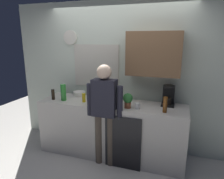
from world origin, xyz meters
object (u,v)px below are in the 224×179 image
Objects in this scene: coffee_maker at (168,96)px; bottle_green_wine at (112,93)px; potted_plant at (128,100)px; person_at_sink at (105,107)px; bottle_red_vinegar at (115,97)px; bottle_amber_beer at (165,105)px; cup_blue_mug at (107,101)px; cup_white_mug at (137,106)px; bottle_olive_oil at (113,100)px; bottle_clear_soda at (63,92)px; mixing_bowl at (79,94)px; bottle_dark_sauce at (53,94)px; dish_soap at (84,97)px.

bottle_green_wine is (-0.90, -0.09, 0.00)m from coffee_maker.
potted_plant is 0.14× the size of person_at_sink.
bottle_red_vinegar is 0.30m from person_at_sink.
bottle_amber_beer is 1.00× the size of potted_plant.
cup_blue_mug is (-0.12, -0.03, -0.06)m from bottle_red_vinegar.
bottle_red_vinegar is 0.42m from cup_white_mug.
bottle_amber_beer and potted_plant have the same top height.
bottle_olive_oil is 0.16× the size of person_at_sink.
coffee_maker is 1.74m from bottle_clear_soda.
bottle_clear_soda reaches higher than cup_blue_mug.
bottle_green_wine is 1.36× the size of mixing_bowl.
person_at_sink is (0.00, -0.39, -0.13)m from bottle_green_wine.
bottle_olive_oil is 1.09× the size of potted_plant.
mixing_bowl is (0.32, 0.36, -0.05)m from bottle_dark_sauce.
bottle_dark_sauce is at bearing 179.37° from potted_plant.
bottle_green_wine is at bearing 92.83° from person_at_sink.
potted_plant is 0.37m from person_at_sink.
potted_plant is (-0.15, -0.01, 0.08)m from cup_white_mug.
coffee_maker is 3.47× the size of cup_white_mug.
cup_white_mug is at bearing -17.14° from bottle_red_vinegar.
mixing_bowl is at bearing 169.15° from bottle_green_wine.
coffee_maker is at bearing 11.72° from dish_soap.
person_at_sink reaches higher than bottle_olive_oil.
bottle_olive_oil is 1.39× the size of bottle_dark_sauce.
bottle_red_vinegar reaches higher than mixing_bowl.
cup_white_mug is 0.92m from dish_soap.
bottle_red_vinegar reaches higher than dish_soap.
potted_plant is at bearing -149.73° from coffee_maker.
bottle_amber_beer is at bearing -3.18° from dish_soap.
bottle_red_vinegar is 1.00× the size of mixing_bowl.
bottle_amber_beer is 1.05× the size of mixing_bowl.
bottle_clear_soda reaches higher than bottle_olive_oil.
person_at_sink is at bearing -12.13° from bottle_clear_soda.
bottle_dark_sauce is 0.11× the size of person_at_sink.
bottle_dark_sauce is 0.48m from mixing_bowl.
bottle_clear_soda is 1.27× the size of mixing_bowl.
bottle_dark_sauce is 0.21m from bottle_clear_soda.
bottle_amber_beer is at bearing -1.76° from potted_plant.
person_at_sink is at bearing -103.98° from bottle_red_vinegar.
coffee_maker reaches higher than bottle_red_vinegar.
bottle_red_vinegar is (0.88, 0.10, -0.03)m from bottle_clear_soda.
bottle_red_vinegar reaches higher than cup_white_mug.
coffee_maker reaches higher than bottle_green_wine.
cup_blue_mug is (-0.16, 0.16, -0.08)m from bottle_olive_oil.
cup_white_mug is (-0.41, 0.02, -0.07)m from bottle_amber_beer.
coffee_maker is 0.85m from bottle_red_vinegar.
bottle_amber_beer is at bearing 3.13° from bottle_olive_oil.
bottle_clear_soda is 2.80× the size of cup_blue_mug.
cup_white_mug is at bearing -26.70° from bottle_green_wine.
coffee_maker is at bearing 10.14° from bottle_clear_soda.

